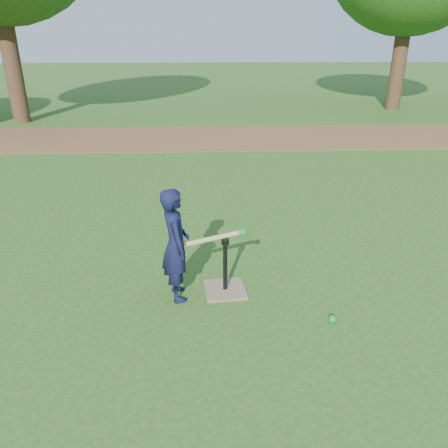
{
  "coord_description": "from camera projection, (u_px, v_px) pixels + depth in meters",
  "views": [
    {
      "loc": [
        -0.3,
        -3.98,
        2.54
      ],
      "look_at": [
        -0.12,
        0.32,
        0.65
      ],
      "focal_mm": 35.0,
      "sensor_mm": 36.0,
      "label": 1
    }
  ],
  "objects": [
    {
      "name": "batting_tee",
      "position": [
        225.0,
        282.0,
        4.65
      ],
      "size": [
        0.47,
        0.47,
        0.61
      ],
      "color": "#856E55",
      "rests_on": "ground"
    },
    {
      "name": "wiffle_ball_ground",
      "position": [
        332.0,
        319.0,
        4.16
      ],
      "size": [
        0.08,
        0.08,
        0.08
      ],
      "primitive_type": "sphere",
      "color": "#0C8B35",
      "rests_on": "ground"
    },
    {
      "name": "ground",
      "position": [
        236.0,
        291.0,
        4.68
      ],
      "size": [
        80.0,
        80.0,
        0.0
      ],
      "primitive_type": "plane",
      "color": "#285116",
      "rests_on": "ground"
    },
    {
      "name": "child",
      "position": [
        176.0,
        245.0,
        4.36
      ],
      "size": [
        0.38,
        0.49,
        1.19
      ],
      "primitive_type": "imported",
      "rotation": [
        0.0,
        0.0,
        1.81
      ],
      "color": "black",
      "rests_on": "ground"
    },
    {
      "name": "dirt_strip",
      "position": [
        217.0,
        138.0,
        11.54
      ],
      "size": [
        24.0,
        3.0,
        0.01
      ],
      "primitive_type": "cube",
      "color": "brown",
      "rests_on": "ground"
    },
    {
      "name": "swing_action",
      "position": [
        217.0,
        237.0,
        4.41
      ],
      "size": [
        0.67,
        0.3,
        0.12
      ],
      "color": "tan",
      "rests_on": "ground"
    }
  ]
}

